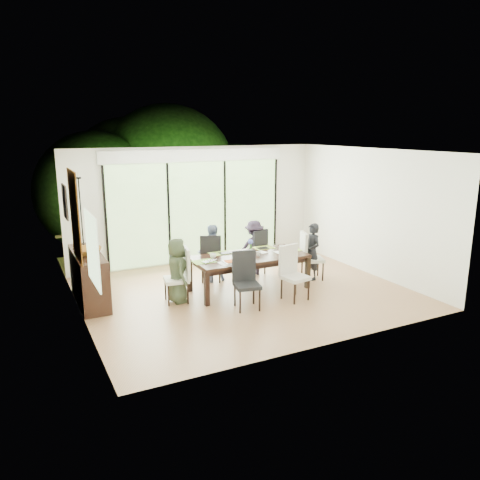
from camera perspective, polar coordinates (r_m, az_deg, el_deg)
name	(u,v)px	position (r m, az deg, el deg)	size (l,w,h in m)	color
floor	(246,293)	(9.09, 0.71, -6.50)	(6.00, 5.00, 0.01)	brown
ceiling	(246,151)	(8.55, 0.76, 10.82)	(6.00, 5.00, 0.01)	white
wall_back	(197,205)	(10.97, -5.31, 4.25)	(6.00, 0.02, 2.70)	white
wall_front	(328,257)	(6.65, 10.72, -2.05)	(6.00, 0.02, 2.70)	beige
wall_left	(77,242)	(7.84, -19.21, -0.20)	(0.02, 5.00, 2.70)	silver
wall_right	(371,212)	(10.43, 15.62, 3.32)	(0.02, 5.00, 2.70)	white
glass_doors	(197,212)	(10.96, -5.21, 3.45)	(4.20, 0.02, 2.30)	#598C3F
blinds_header	(196,155)	(10.80, -5.34, 10.24)	(4.40, 0.06, 0.28)	white
mullion_a	(106,220)	(10.39, -16.04, 2.41)	(0.05, 0.04, 2.30)	black
mullion_b	(169,214)	(10.72, -8.68, 3.12)	(0.05, 0.04, 2.30)	black
mullion_c	(225,210)	(11.22, -1.86, 3.73)	(0.05, 0.04, 2.30)	black
mullion_d	(275,205)	(11.87, 4.30, 4.24)	(0.05, 0.04, 2.30)	black
side_window	(92,249)	(6.65, -17.55, -1.11)	(0.02, 0.90, 1.00)	#8CAD7F
deck	(185,254)	(12.08, -6.71, -1.71)	(6.00, 1.80, 0.10)	brown
rail_top	(174,226)	(12.68, -8.02, 1.76)	(6.00, 0.08, 0.06)	#523623
foliage_left	(96,192)	(13.07, -17.11, 5.60)	(3.20, 3.20, 3.20)	#14380F
foliage_mid	(168,173)	(14.13, -8.75, 8.06)	(4.00, 4.00, 4.00)	#14380F
foliage_right	(235,191)	(14.12, -0.65, 6.01)	(2.80, 2.80, 2.80)	#14380F
foliage_far	(129,179)	(14.55, -13.37, 7.30)	(3.60, 3.60, 3.60)	#14380F
table_top	(249,257)	(9.08, 1.15, -2.08)	(2.22, 1.02, 0.06)	black
table_apron	(249,261)	(9.11, 1.15, -2.58)	(2.03, 0.83, 0.09)	black
table_leg_fl	(207,289)	(8.38, -4.07, -5.96)	(0.08, 0.08, 0.64)	black
table_leg_fr	(308,272)	(9.37, 8.24, -3.93)	(0.08, 0.08, 0.64)	black
table_leg_bl	(190,276)	(9.14, -6.15, -4.33)	(0.08, 0.08, 0.64)	black
table_leg_br	(285,262)	(10.06, 5.46, -2.64)	(0.08, 0.08, 0.64)	black
chair_left_end	(176,275)	(8.56, -7.80, -4.28)	(0.43, 0.43, 1.02)	silver
chair_right_end	(313,256)	(9.89, 8.87, -1.88)	(0.43, 0.43, 1.02)	beige
chair_far_left	(211,257)	(9.68, -3.56, -2.08)	(0.43, 0.43, 1.02)	black
chair_far_right	(254,251)	(10.10, 1.66, -1.40)	(0.43, 0.43, 1.02)	black
chair_near_left	(247,281)	(8.17, 0.88, -5.03)	(0.43, 0.43, 1.02)	black
chair_near_right	(295,273)	(8.66, 6.78, -4.05)	(0.43, 0.43, 1.02)	silver
person_left_end	(177,270)	(8.54, -7.70, -3.70)	(0.56, 0.35, 1.19)	#39452E
person_right_end	(312,252)	(9.85, 8.79, -1.40)	(0.56, 0.35, 1.19)	black
person_far_left	(211,253)	(9.64, -3.52, -1.60)	(0.56, 0.35, 1.19)	#7586AA
person_far_right	(254,248)	(10.06, 1.72, -0.94)	(0.56, 0.35, 1.19)	#271D2C
placemat_left	(204,262)	(8.69, -4.41, -2.63)	(0.41, 0.30, 0.01)	#7EB23F
placemat_right	(291,250)	(9.54, 6.21, -1.20)	(0.41, 0.30, 0.01)	#92AF3E
placemat_far_l	(220,253)	(9.23, -2.48, -1.63)	(0.41, 0.30, 0.01)	#94B942
placemat_far_r	(264,248)	(9.67, 2.93, -0.94)	(0.41, 0.30, 0.01)	#9DBA42
placemat_paper	(230,263)	(8.58, -1.17, -2.81)	(0.41, 0.30, 0.01)	white
tablet_far_l	(225,253)	(9.23, -1.79, -1.58)	(0.24, 0.17, 0.01)	black
tablet_far_r	(263,248)	(9.60, 2.82, -0.99)	(0.22, 0.16, 0.01)	black
papers	(282,252)	(9.37, 5.09, -1.45)	(0.28, 0.20, 0.00)	white
platter_base	(230,262)	(8.58, -1.17, -2.72)	(0.24, 0.24, 0.02)	white
platter_snacks	(230,261)	(8.57, -1.17, -2.61)	(0.18, 0.18, 0.01)	#DF541A
vase	(250,252)	(9.13, 1.28, -1.46)	(0.07, 0.07, 0.11)	silver
hyacinth_stems	(250,246)	(9.10, 1.29, -0.79)	(0.04, 0.04, 0.15)	#337226
hyacinth_blooms	(251,242)	(9.08, 1.29, -0.22)	(0.10, 0.10, 0.10)	#5563D5
laptop	(211,262)	(8.63, -3.54, -2.66)	(0.30, 0.20, 0.02)	silver
cup_a	(213,256)	(8.90, -3.29, -1.94)	(0.11, 0.11, 0.09)	white
cup_b	(259,254)	(9.05, 2.29, -1.69)	(0.09, 0.09, 0.09)	white
cup_c	(282,248)	(9.53, 5.13, -0.93)	(0.11, 0.11, 0.09)	white
book	(259,253)	(9.23, 2.38, -1.60)	(0.15, 0.21, 0.02)	white
sideboard	(89,278)	(8.93, -17.95, -4.38)	(0.46, 1.65, 0.93)	black
bowl	(88,251)	(8.70, -18.09, -1.28)	(0.49, 0.49, 0.12)	#8D5C1E
candlestick_base	(84,247)	(9.14, -18.51, -0.87)	(0.10, 0.10, 0.04)	black
candlestick_shaft	(81,213)	(9.01, -18.82, 3.13)	(0.02, 0.02, 1.29)	black
candlestick_pan	(78,178)	(8.92, -19.13, 7.16)	(0.10, 0.10, 0.03)	black
candle	(78,174)	(8.92, -19.16, 7.56)	(0.04, 0.04, 0.10)	silver
tapestry	(75,216)	(8.16, -19.51, 2.81)	(0.02, 1.00, 1.50)	#8D4B14
art_frame	(65,202)	(9.43, -20.57, 4.39)	(0.03, 0.55, 0.65)	black
art_canvas	(66,202)	(9.43, -20.45, 4.40)	(0.01, 0.45, 0.55)	#1A5450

